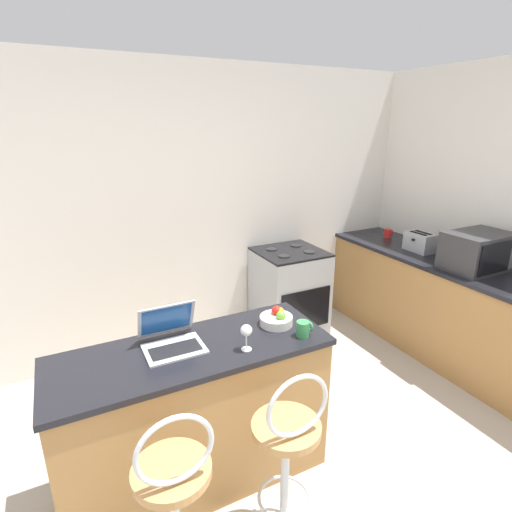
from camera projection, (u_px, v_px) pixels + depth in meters
name	position (u px, v px, depth m)	size (l,w,h in m)	color
wall_back	(172.00, 214.00, 3.59)	(12.00, 0.06, 2.60)	silver
breakfast_bar	(196.00, 416.00, 2.33)	(1.54, 0.56, 0.90)	#9E703D
counter_right	(470.00, 319.00, 3.48)	(0.66, 3.05, 0.90)	#9E703D
bar_stool_near	(176.00, 509.00, 1.72)	(0.40, 0.40, 1.04)	silver
bar_stool_far	(287.00, 462.00, 1.97)	(0.40, 0.40, 1.04)	silver
laptop	(171.00, 336.00, 2.21)	(0.32, 0.30, 0.23)	#B7BABF
microwave	(478.00, 251.00, 3.33)	(0.54, 0.38, 0.32)	#2D2D30
toaster	(420.00, 242.00, 3.83)	(0.18, 0.27, 0.18)	#9EA3A8
stove_range	(289.00, 294.00, 4.01)	(0.63, 0.61, 0.91)	#9EA3A8
mug_green	(303.00, 329.00, 2.30)	(0.09, 0.08, 0.09)	#338447
wine_glass_tall	(246.00, 332.00, 2.14)	(0.06, 0.06, 0.15)	silver
mug_red	(388.00, 233.00, 4.31)	(0.10, 0.08, 0.09)	red
fruit_bowl	(277.00, 319.00, 2.44)	(0.20, 0.20, 0.11)	silver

